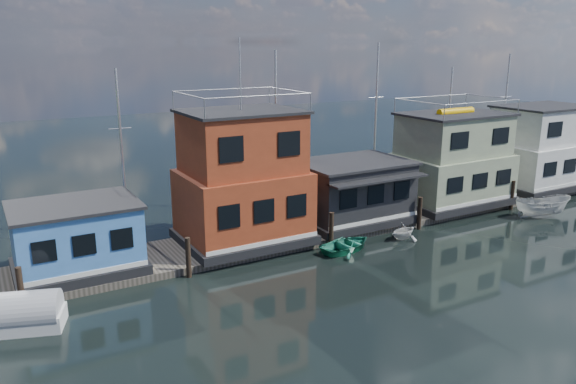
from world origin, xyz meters
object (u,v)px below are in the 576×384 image
houseboat_dark (352,191)px  motorboat (542,206)px  dinghy_teal (347,245)px  tarp_runabout (8,316)px  houseboat_blue (77,238)px  houseboat_red (242,181)px  houseboat_white (541,149)px  dinghy_white (403,231)px  houseboat_green (452,161)px

houseboat_dark → motorboat: 13.95m
dinghy_teal → tarp_runabout: (-18.21, -0.65, 0.31)m
tarp_runabout → houseboat_blue: bearing=68.7°
dinghy_teal → motorboat: motorboat is taller
tarp_runabout → houseboat_red: bearing=37.1°
houseboat_dark → dinghy_teal: (-2.95, -3.70, -2.05)m
houseboat_white → dinghy_teal: bearing=-170.4°
houseboat_blue → houseboat_white: (36.50, 0.00, 1.33)m
dinghy_white → houseboat_red: bearing=57.4°
houseboat_red → dinghy_teal: size_ratio=3.34×
dinghy_teal → houseboat_blue: bearing=64.9°
motorboat → tarp_runabout: bearing=112.7°
houseboat_red → dinghy_white: houseboat_red is taller
motorboat → houseboat_green: bearing=61.5°
houseboat_green → tarp_runabout: 30.62m
dinghy_teal → houseboat_red: bearing=42.9°
tarp_runabout → dinghy_white: bearing=20.2°
houseboat_red → houseboat_dark: 8.18m
houseboat_red → dinghy_white: (9.29, -3.80, -3.55)m
motorboat → tarp_runabout: 34.08m
houseboat_red → dinghy_teal: 7.29m
houseboat_blue → dinghy_teal: bearing=-14.3°
houseboat_white → dinghy_teal: houseboat_white is taller
houseboat_blue → houseboat_red: (9.50, 0.00, 1.90)m
houseboat_green → motorboat: houseboat_green is taller
motorboat → houseboat_white: bearing=-26.3°
houseboat_dark → dinghy_teal: houseboat_dark is taller
houseboat_white → motorboat: (-6.10, -5.07, -2.76)m
houseboat_dark → motorboat: size_ratio=1.84×
houseboat_blue → houseboat_red: 9.69m
houseboat_red → dinghy_teal: bearing=-36.4°
houseboat_white → tarp_runabout: 40.50m
dinghy_white → houseboat_blue: bearing=68.2°
houseboat_blue → dinghy_teal: 15.12m
dinghy_white → motorboat: bearing=-106.6°
tarp_runabout → houseboat_dark: bearing=30.4°
houseboat_blue → houseboat_green: size_ratio=0.76×
dinghy_teal → motorboat: 15.92m
houseboat_green → dinghy_white: size_ratio=3.97×
houseboat_white → houseboat_green: bearing=180.0°
houseboat_blue → houseboat_green: 26.53m
houseboat_white → motorboat: 8.40m
houseboat_dark → houseboat_green: size_ratio=0.88×
houseboat_red → dinghy_white: 10.65m
houseboat_white → tarp_runabout: houseboat_white is taller
houseboat_blue → houseboat_green: houseboat_green is taller
tarp_runabout → houseboat_white: bearing=25.0°
dinghy_teal → tarp_runabout: tarp_runabout is taller
houseboat_dark → houseboat_white: bearing=0.1°
houseboat_green → houseboat_white: 10.00m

